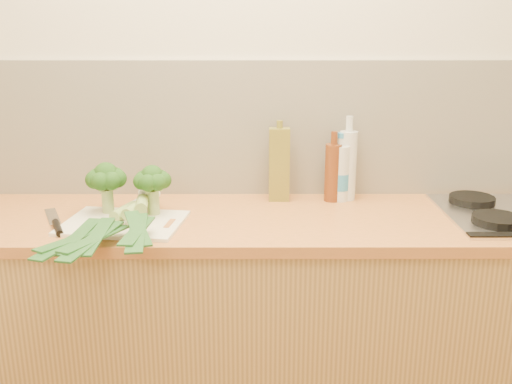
# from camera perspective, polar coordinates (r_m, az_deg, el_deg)

# --- Properties ---
(room_shell) EXTENTS (3.50, 3.50, 3.50)m
(room_shell) POSITION_cam_1_polar(r_m,az_deg,el_deg) (2.30, -0.97, 6.31)
(room_shell) COLOR beige
(room_shell) RESTS_ON ground
(counter) EXTENTS (3.20, 0.62, 0.90)m
(counter) POSITION_cam_1_polar(r_m,az_deg,el_deg) (2.27, -0.99, -13.23)
(counter) COLOR tan
(counter) RESTS_ON ground
(chopping_board) EXTENTS (0.44, 0.35, 0.01)m
(chopping_board) POSITION_cam_1_polar(r_m,az_deg,el_deg) (2.04, -13.10, -3.04)
(chopping_board) COLOR white
(chopping_board) RESTS_ON counter
(broccoli_left) EXTENTS (0.14, 0.15, 0.19)m
(broccoli_left) POSITION_cam_1_polar(r_m,az_deg,el_deg) (2.12, -14.75, 1.29)
(broccoli_left) COLOR #8DA862
(broccoli_left) RESTS_ON chopping_board
(broccoli_right) EXTENTS (0.13, 0.14, 0.18)m
(broccoli_right) POSITION_cam_1_polar(r_m,az_deg,el_deg) (2.06, -10.33, 1.10)
(broccoli_right) COLOR #8DA862
(broccoli_right) RESTS_ON chopping_board
(leek_front) EXTENTS (0.26, 0.62, 0.04)m
(leek_front) POSITION_cam_1_polar(r_m,az_deg,el_deg) (2.01, -14.28, -2.59)
(leek_front) COLOR white
(leek_front) RESTS_ON chopping_board
(leek_mid) EXTENTS (0.20, 0.68, 0.04)m
(leek_mid) POSITION_cam_1_polar(r_m,az_deg,el_deg) (1.98, -12.82, -2.24)
(leek_mid) COLOR white
(leek_mid) RESTS_ON chopping_board
(leek_back) EXTENTS (0.14, 0.61, 0.04)m
(leek_back) POSITION_cam_1_polar(r_m,az_deg,el_deg) (1.94, -11.48, -1.96)
(leek_back) COLOR white
(leek_back) RESTS_ON chopping_board
(chefs_knife) EXTENTS (0.17, 0.31, 0.02)m
(chefs_knife) POSITION_cam_1_polar(r_m,az_deg,el_deg) (2.08, -19.34, -3.12)
(chefs_knife) COLOR silver
(chefs_knife) RESTS_ON counter
(oil_tin) EXTENTS (0.08, 0.05, 0.32)m
(oil_tin) POSITION_cam_1_polar(r_m,az_deg,el_deg) (2.23, 2.33, 2.79)
(oil_tin) COLOR olive
(oil_tin) RESTS_ON counter
(glass_bottle) EXTENTS (0.07, 0.07, 0.33)m
(glass_bottle) POSITION_cam_1_polar(r_m,az_deg,el_deg) (2.28, 9.15, 2.74)
(glass_bottle) COLOR silver
(glass_bottle) RESTS_ON counter
(amber_bottle) EXTENTS (0.06, 0.06, 0.28)m
(amber_bottle) POSITION_cam_1_polar(r_m,az_deg,el_deg) (2.25, 7.69, 2.04)
(amber_bottle) COLOR #632F13
(amber_bottle) RESTS_ON counter
(water_bottle) EXTENTS (0.08, 0.08, 0.25)m
(water_bottle) POSITION_cam_1_polar(r_m,az_deg,el_deg) (2.27, 8.42, 1.75)
(water_bottle) COLOR silver
(water_bottle) RESTS_ON counter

